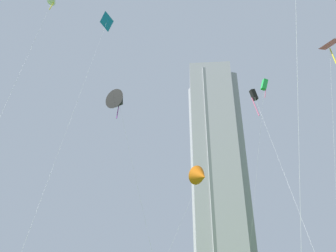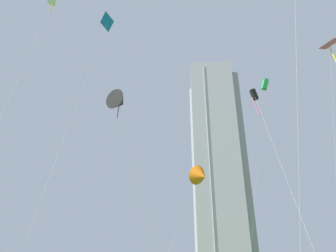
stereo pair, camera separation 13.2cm
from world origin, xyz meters
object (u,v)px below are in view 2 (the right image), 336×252
at_px(kite_flying_2, 330,46).
at_px(kite_flying_4, 119,102).
at_px(kite_flying_1, 107,23).
at_px(kite_flying_8, 53,1).
at_px(distant_highrise_1, 215,160).
at_px(distant_highrise_0, 219,163).
at_px(kite_flying_6, 201,176).
at_px(kite_flying_5, 254,96).
at_px(kite_flying_0, 265,85).

distance_m(kite_flying_2, kite_flying_4, 24.39).
bearing_deg(kite_flying_1, kite_flying_8, -161.92).
distance_m(kite_flying_1, kite_flying_4, 13.65).
relative_size(kite_flying_4, distant_highrise_1, 0.25).
xyz_separation_m(kite_flying_2, distant_highrise_0, (23.33, 95.18, 19.18)).
relative_size(kite_flying_6, kite_flying_8, 0.33).
xyz_separation_m(kite_flying_5, distant_highrise_1, (28.99, 91.63, 24.59)).
height_order(kite_flying_4, distant_highrise_1, distant_highrise_1).
bearing_deg(kite_flying_2, distant_highrise_0, 76.23).
relative_size(kite_flying_6, distant_highrise_1, 0.14).
distance_m(kite_flying_2, distant_highrise_0, 99.86).
relative_size(kite_flying_2, distant_highrise_0, 0.28).
height_order(kite_flying_0, kite_flying_4, kite_flying_0).
height_order(kite_flying_5, distant_highrise_1, distant_highrise_1).
bearing_deg(kite_flying_5, distant_highrise_0, 71.62).
bearing_deg(kite_flying_8, kite_flying_0, 7.72).
xyz_separation_m(kite_flying_4, kite_flying_8, (-9.78, -1.36, 13.82)).
height_order(kite_flying_1, distant_highrise_1, distant_highrise_1).
relative_size(kite_flying_0, distant_highrise_0, 0.34).
bearing_deg(distant_highrise_0, kite_flying_6, -116.38).
height_order(kite_flying_0, distant_highrise_1, distant_highrise_1).
bearing_deg(kite_flying_5, kite_flying_6, 138.44).
xyz_separation_m(kite_flying_4, distant_highrise_1, (43.44, 84.50, 22.88)).
bearing_deg(kite_flying_2, kite_flying_0, 85.68).
relative_size(kite_flying_1, distant_highrise_1, 0.40).
relative_size(kite_flying_0, kite_flying_4, 1.32).
distance_m(kite_flying_4, kite_flying_6, 13.73).
bearing_deg(distant_highrise_1, kite_flying_1, -103.34).
height_order(kite_flying_8, distant_highrise_1, distant_highrise_1).
bearing_deg(kite_flying_8, distant_highrise_1, 58.21).
height_order(kite_flying_2, kite_flying_8, kite_flying_8).
bearing_deg(kite_flying_4, kite_flying_0, 7.63).
bearing_deg(kite_flying_8, distant_highrise_0, 57.33).
bearing_deg(kite_flying_0, kite_flying_1, -175.37).
xyz_separation_m(kite_flying_0, kite_flying_6, (-12.91, -5.60, -16.82)).
relative_size(kite_flying_0, kite_flying_5, 1.47).
bearing_deg(distant_highrise_1, kite_flying_5, -92.02).
xyz_separation_m(kite_flying_5, kite_flying_8, (-24.23, 5.76, 15.53)).
bearing_deg(kite_flying_1, kite_flying_6, -16.62).
relative_size(kite_flying_1, kite_flying_8, 0.99).
bearing_deg(kite_flying_2, kite_flying_5, 144.26).
bearing_deg(kite_flying_0, kite_flying_5, -127.74).
distance_m(kite_flying_6, distant_highrise_0, 97.84).
relative_size(kite_flying_1, kite_flying_6, 2.97).
bearing_deg(kite_flying_0, kite_flying_2, -94.32).
xyz_separation_m(kite_flying_0, distant_highrise_0, (22.20, 80.25, 14.32)).
bearing_deg(distant_highrise_0, kite_flying_0, -109.59).
bearing_deg(kite_flying_8, kite_flying_4, 7.94).
height_order(kite_flying_2, distant_highrise_1, distant_highrise_1).
bearing_deg(kite_flying_5, kite_flying_4, 153.73).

